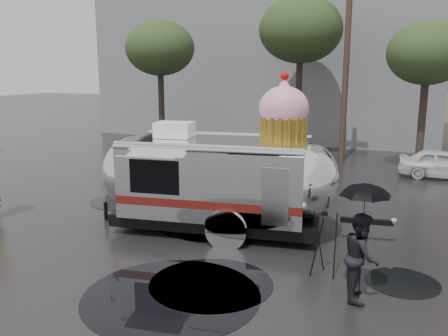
% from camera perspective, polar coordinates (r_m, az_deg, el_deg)
% --- Properties ---
extents(ground, '(120.00, 120.00, 0.00)m').
position_cam_1_polar(ground, '(11.97, -10.57, -10.18)').
color(ground, black).
rests_on(ground, ground).
extents(puddles, '(11.04, 8.23, 0.01)m').
position_cam_1_polar(puddles, '(12.17, -3.17, -9.58)').
color(puddles, black).
rests_on(puddles, ground).
extents(grey_building, '(22.00, 12.00, 13.00)m').
position_cam_1_polar(grey_building, '(34.76, 6.48, 15.18)').
color(grey_building, slate).
rests_on(grey_building, ground).
extents(utility_pole, '(1.60, 0.28, 9.00)m').
position_cam_1_polar(utility_pole, '(23.44, 14.49, 11.92)').
color(utility_pole, '#473323').
rests_on(utility_pole, ground).
extents(tree_left, '(3.64, 3.64, 6.95)m').
position_cam_1_polar(tree_left, '(25.86, -7.72, 14.06)').
color(tree_left, '#382D26').
rests_on(tree_left, ground).
extents(tree_mid, '(4.20, 4.20, 8.03)m').
position_cam_1_polar(tree_mid, '(25.01, 9.21, 16.05)').
color(tree_mid, '#382D26').
rests_on(tree_mid, ground).
extents(tree_right, '(3.36, 3.36, 6.42)m').
position_cam_1_polar(tree_right, '(22.13, 23.29, 12.50)').
color(tree_right, '#382D26').
rests_on(tree_right, ground).
extents(barricade_row, '(4.30, 0.80, 1.00)m').
position_cam_1_polar(barricade_row, '(22.83, -8.20, 1.84)').
color(barricade_row, '#473323').
rests_on(barricade_row, ground).
extents(airstream_trailer, '(8.21, 3.99, 4.47)m').
position_cam_1_polar(airstream_trailer, '(13.05, -0.37, -0.90)').
color(airstream_trailer, silver).
rests_on(airstream_trailer, ground).
extents(person_right, '(0.61, 0.91, 1.75)m').
position_cam_1_polar(person_right, '(9.74, 16.17, -10.18)').
color(person_right, black).
rests_on(person_right, ground).
extents(umbrella_black, '(1.20, 1.20, 2.37)m').
position_cam_1_polar(umbrella_black, '(9.40, 16.55, -4.04)').
color(umbrella_black, black).
rests_on(umbrella_black, ground).
extents(tripod, '(0.56, 0.61, 1.47)m').
position_cam_1_polar(tripod, '(10.61, 11.93, -8.18)').
color(tripod, black).
rests_on(tripod, ground).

